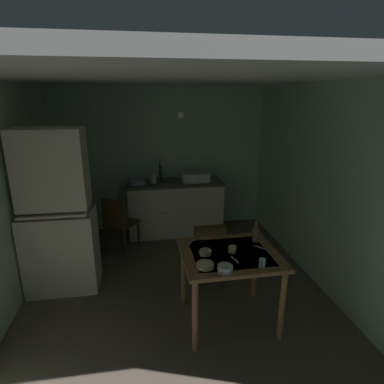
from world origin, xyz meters
The scene contains 24 objects.
ground_plane centered at (0.00, 0.00, 0.00)m, with size 4.86×4.86×0.00m, color brown.
wall_back centered at (0.00, 1.98, 1.21)m, with size 3.60×0.10×2.41m, color #B5D3AF.
wall_left centered at (-1.80, 0.00, 1.21)m, with size 0.10×3.96×2.41m, color #B4D0AD.
wall_right centered at (1.80, 0.00, 1.21)m, with size 0.10×3.96×2.41m, color #B1D0B0.
ceiling_slab centered at (0.00, 0.00, 2.46)m, with size 3.60×3.96×0.10m, color white.
hutch_cabinet centered at (-1.33, 0.19, 0.90)m, with size 0.81×0.51×1.93m.
counter_cabinet centered at (0.19, 1.61, 0.45)m, with size 1.57×0.64×0.89m.
sink_basin centered at (0.53, 1.61, 0.97)m, with size 0.44×0.34×0.15m.
hand_pump centered at (-0.04, 1.66, 1.06)m, with size 0.05×0.27×0.39m.
mixing_bowl_counter centered at (-0.42, 1.56, 0.92)m, with size 0.26×0.26×0.07m, color #9EB2C6.
stoneware_crock centered at (-0.16, 1.59, 0.96)m, with size 0.11×0.11×0.15m, color beige.
dining_table centered at (0.48, -0.72, 0.66)m, with size 0.96×0.85×0.77m.
chair_far_side centered at (0.39, -0.07, 0.46)m, with size 0.41×0.41×0.85m.
chair_by_counter centered at (-0.71, 1.02, 0.46)m, with size 0.55×0.55×0.86m.
serving_bowl_wide centered at (0.23, -0.71, 0.79)m, with size 0.12×0.12×0.04m, color beige.
soup_bowl_small centered at (0.34, -1.05, 0.80)m, with size 0.14×0.14×0.06m, color white.
sauce_dish centered at (0.18, -0.95, 0.79)m, with size 0.16×0.16×0.04m, color beige.
teacup_mint centered at (0.69, -1.04, 0.82)m, with size 0.06×0.06×0.09m, color #ADD1C1.
teacup_cream centered at (0.50, -0.71, 0.81)m, with size 0.08×0.08×0.06m, color beige.
glass_bottle centered at (0.81, -0.51, 0.86)m, with size 0.07×0.07×0.23m.
table_knife centered at (0.12, -0.45, 0.78)m, with size 0.17×0.02×0.01m, color silver.
teaspoon_near_bowl centered at (0.81, -0.66, 0.78)m, with size 0.15×0.02×0.01m, color beige.
teaspoon_by_cup centered at (0.48, -0.87, 0.78)m, with size 0.13×0.02×0.01m, color beige.
pendant_bulb centered at (0.12, 0.20, 2.04)m, with size 0.08×0.08×0.08m, color #F9EFCC.
Camera 1 is at (-0.34, -3.46, 2.26)m, focal length 29.86 mm.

